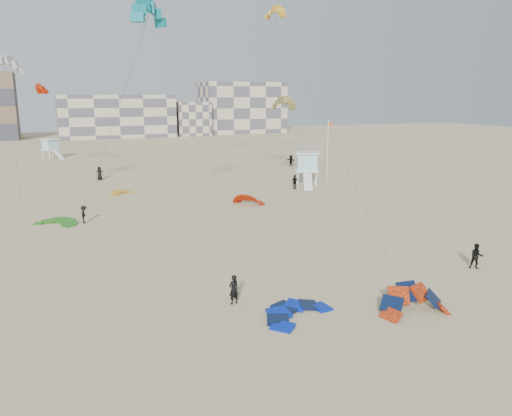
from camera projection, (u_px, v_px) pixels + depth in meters
name	position (u px, v px, depth m)	size (l,w,h in m)	color
ground	(254.00, 327.00, 25.13)	(320.00, 320.00, 0.00)	tan
kite_ground_blue	(296.00, 316.00, 26.47)	(3.83, 3.99, 0.66)	#061EC9
kite_ground_orange	(414.00, 313.00, 26.84)	(3.82, 3.21, 2.24)	#FE4311
kite_ground_green	(57.00, 224.00, 45.65)	(3.71, 3.91, 0.65)	#207C13
kite_ground_red_far	(249.00, 204.00, 54.15)	(3.51, 3.16, 1.91)	#B61F03
kite_ground_yellow	(122.00, 194.00, 59.83)	(2.81, 2.91, 0.71)	gold
kitesurfer_main	(234.00, 289.00, 27.82)	(0.62, 0.41, 1.70)	black
kitesurfer_b	(477.00, 256.00, 33.53)	(0.85, 0.66, 1.74)	black
kitesurfer_c	(84.00, 214.00, 45.77)	(1.06, 0.61, 1.64)	black
kitesurfer_d	(295.00, 182.00, 62.77)	(1.06, 0.44, 1.81)	black
kitesurfer_e	(100.00, 173.00, 69.68)	(0.92, 0.60, 1.89)	black
kitesurfer_f	(291.00, 161.00, 83.60)	(1.75, 0.56, 1.89)	black
kite_fly_teal_a	(149.00, 15.00, 40.51)	(9.29, 5.16, 18.05)	#0F7391
kite_fly_grey	(4.00, 66.00, 48.58)	(4.93, 4.96, 14.67)	silver
kite_fly_olive	(283.00, 104.00, 63.67)	(4.43, 11.34, 10.72)	olive
kite_fly_yellow	(275.00, 13.00, 73.53)	(5.84, 7.15, 23.74)	gold
kite_fly_red	(41.00, 90.00, 71.62)	(3.67, 3.61, 12.67)	#B61F03
lifeguard_tower_near	(307.00, 169.00, 64.91)	(4.16, 6.60, 4.42)	white
lifeguard_tower_far	(50.00, 149.00, 93.29)	(3.71, 5.67, 3.77)	white
flagpole	(328.00, 150.00, 66.82)	(0.68, 0.11, 8.40)	white
condo_mid	(116.00, 116.00, 144.76)	(32.00, 16.00, 12.00)	beige
condo_east	(242.00, 108.00, 161.11)	(26.00, 14.00, 16.00)	beige
condo_fill_right	(191.00, 119.00, 151.41)	(10.00, 10.00, 10.00)	beige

